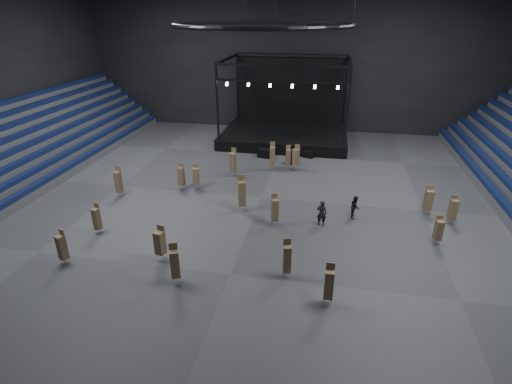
% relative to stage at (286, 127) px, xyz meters
% --- Properties ---
extents(floor, '(50.00, 50.00, 0.00)m').
position_rel_stage_xyz_m(floor, '(-0.00, -16.24, -1.45)').
color(floor, '#454648').
rests_on(floor, ground).
extents(wall_back, '(50.00, 0.20, 18.00)m').
position_rel_stage_xyz_m(wall_back, '(-0.00, 4.76, 7.55)').
color(wall_back, black).
rests_on(wall_back, ground).
extents(wall_front, '(50.00, 0.20, 18.00)m').
position_rel_stage_xyz_m(wall_front, '(-0.00, -37.24, 7.55)').
color(wall_front, black).
rests_on(wall_front, ground).
extents(bleachers_left, '(7.20, 40.00, 6.40)m').
position_rel_stage_xyz_m(bleachers_left, '(-22.94, -16.24, 0.28)').
color(bleachers_left, '#535255').
rests_on(bleachers_left, floor).
extents(stage, '(14.00, 10.00, 9.20)m').
position_rel_stage_xyz_m(stage, '(0.00, 0.00, 0.00)').
color(stage, black).
rests_on(stage, floor).
extents(truss_ring, '(12.30, 12.30, 5.15)m').
position_rel_stage_xyz_m(truss_ring, '(-0.00, -16.24, 11.55)').
color(truss_ring, black).
rests_on(truss_ring, ceiling).
extents(flight_case_left, '(1.47, 0.93, 0.91)m').
position_rel_stage_xyz_m(flight_case_left, '(-1.38, -6.65, -1.00)').
color(flight_case_left, black).
rests_on(flight_case_left, floor).
extents(flight_case_mid, '(1.12, 0.56, 0.75)m').
position_rel_stage_xyz_m(flight_case_mid, '(1.56, -8.02, -1.08)').
color(flight_case_mid, black).
rests_on(flight_case_mid, floor).
extents(flight_case_right, '(1.23, 0.84, 0.75)m').
position_rel_stage_xyz_m(flight_case_right, '(3.06, -5.85, -1.08)').
color(flight_case_right, black).
rests_on(flight_case_right, floor).
extents(chair_stack_0, '(0.68, 0.68, 2.85)m').
position_rel_stage_xyz_m(chair_stack_0, '(-1.09, -18.70, 0.00)').
color(chair_stack_0, silver).
rests_on(chair_stack_0, floor).
extents(chair_stack_1, '(0.51, 0.51, 2.60)m').
position_rel_stage_xyz_m(chair_stack_1, '(-11.43, -18.13, -0.13)').
color(chair_stack_1, silver).
rests_on(chair_stack_1, floor).
extents(chair_stack_2, '(0.53, 0.53, 2.42)m').
position_rel_stage_xyz_m(chair_stack_2, '(3.20, -26.33, -0.22)').
color(chair_stack_2, silver).
rests_on(chair_stack_2, floor).
extents(chair_stack_3, '(0.65, 0.65, 2.47)m').
position_rel_stage_xyz_m(chair_stack_3, '(-2.81, -28.00, -0.17)').
color(chair_stack_3, silver).
rests_on(chair_stack_3, floor).
extents(chair_stack_4, '(0.47, 0.47, 2.41)m').
position_rel_stage_xyz_m(chair_stack_4, '(5.58, -28.22, -0.20)').
color(chair_stack_4, silver).
rests_on(chair_stack_4, floor).
extents(chair_stack_5, '(0.64, 0.64, 2.21)m').
position_rel_stage_xyz_m(chair_stack_5, '(-5.77, -15.45, -0.26)').
color(chair_stack_5, silver).
rests_on(chair_stack_5, floor).
extents(chair_stack_6, '(0.65, 0.65, 2.29)m').
position_rel_stage_xyz_m(chair_stack_6, '(-4.51, -26.03, -0.22)').
color(chair_stack_6, silver).
rests_on(chair_stack_6, floor).
extents(chair_stack_7, '(0.57, 0.57, 2.61)m').
position_rel_stage_xyz_m(chair_stack_7, '(-3.38, -12.02, -0.11)').
color(chair_stack_7, silver).
rests_on(chair_stack_7, floor).
extents(chair_stack_8, '(0.60, 0.60, 2.26)m').
position_rel_stage_xyz_m(chair_stack_8, '(12.60, -16.72, -0.24)').
color(chair_stack_8, silver).
rests_on(chair_stack_8, floor).
extents(chair_stack_9, '(0.69, 0.69, 2.52)m').
position_rel_stage_xyz_m(chair_stack_9, '(2.12, -9.68, -0.13)').
color(chair_stack_9, silver).
rests_on(chair_stack_9, floor).
extents(chair_stack_10, '(0.54, 0.54, 2.77)m').
position_rel_stage_xyz_m(chair_stack_10, '(-0.07, -10.07, -0.05)').
color(chair_stack_10, silver).
rests_on(chair_stack_10, floor).
extents(chair_stack_11, '(0.54, 0.54, 2.30)m').
position_rel_stage_xyz_m(chair_stack_11, '(1.36, -9.33, -0.27)').
color(chair_stack_11, silver).
rests_on(chair_stack_11, floor).
extents(chair_stack_12, '(0.60, 0.60, 2.40)m').
position_rel_stage_xyz_m(chair_stack_12, '(1.67, -20.52, -0.21)').
color(chair_stack_12, silver).
rests_on(chair_stack_12, floor).
extents(chair_stack_13, '(0.54, 0.54, 2.04)m').
position_rel_stage_xyz_m(chair_stack_13, '(12.40, -21.08, -0.36)').
color(chair_stack_13, silver).
rests_on(chair_stack_13, floor).
extents(chair_stack_14, '(0.58, 0.58, 2.22)m').
position_rel_stage_xyz_m(chair_stack_14, '(14.00, -18.01, -0.27)').
color(chair_stack_14, silver).
rests_on(chair_stack_14, floor).
extents(chair_stack_15, '(0.58, 0.58, 2.28)m').
position_rel_stage_xyz_m(chair_stack_15, '(-10.07, -27.51, -0.27)').
color(chair_stack_15, silver).
rests_on(chair_stack_15, floor).
extents(chair_stack_16, '(0.51, 0.51, 2.24)m').
position_rel_stage_xyz_m(chair_stack_16, '(-9.97, -23.87, -0.30)').
color(chair_stack_16, silver).
rests_on(chair_stack_16, floor).
extents(chair_stack_17, '(0.49, 0.49, 2.39)m').
position_rel_stage_xyz_m(chair_stack_17, '(-6.94, -15.84, -0.22)').
color(chair_stack_17, silver).
rests_on(chair_stack_17, floor).
extents(man_center, '(0.76, 0.57, 1.90)m').
position_rel_stage_xyz_m(man_center, '(4.92, -19.93, -0.50)').
color(man_center, black).
rests_on(man_center, floor).
extents(crew_member, '(0.73, 0.89, 1.71)m').
position_rel_stage_xyz_m(crew_member, '(7.29, -18.27, -0.59)').
color(crew_member, black).
rests_on(crew_member, floor).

